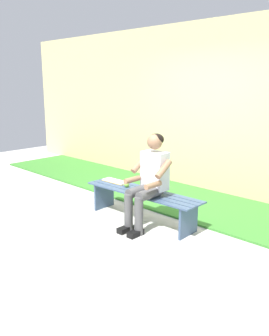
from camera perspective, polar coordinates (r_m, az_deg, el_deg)
ground_plane at (r=5.22m, az=-15.67°, el=-8.07°), size 10.00×7.00×0.04m
grass_strip at (r=5.76m, az=8.57°, el=-5.24°), size 9.00×1.45×0.03m
brick_wall at (r=6.49m, az=9.95°, el=9.64°), size 9.50×0.24×2.87m
bench_near at (r=4.86m, az=1.23°, el=-4.82°), size 1.77×0.48×0.42m
person_seated at (r=4.56m, az=2.31°, el=-1.58°), size 0.50×0.69×1.23m
apple at (r=4.99m, az=-1.27°, el=-2.71°), size 0.07×0.07×0.07m
book_open at (r=5.27m, az=-3.16°, el=-2.15°), size 0.42×0.17×0.02m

